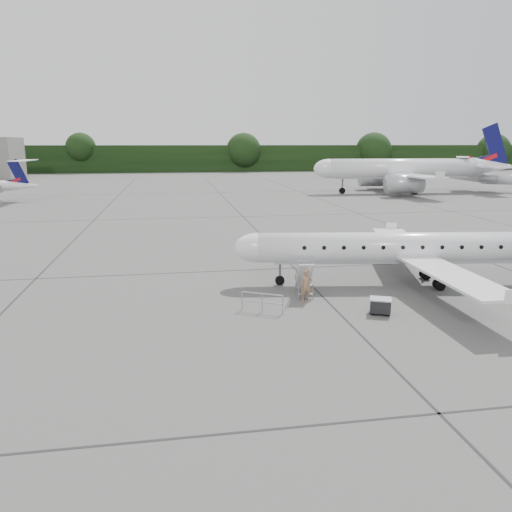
{
  "coord_description": "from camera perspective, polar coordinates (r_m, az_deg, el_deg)",
  "views": [
    {
      "loc": [
        -12.15,
        -25.66,
        8.52
      ],
      "look_at": [
        -7.58,
        1.45,
        2.3
      ],
      "focal_mm": 35.0,
      "sensor_mm": 36.0,
      "label": 1
    }
  ],
  "objects": [
    {
      "name": "ground",
      "position": [
        29.64,
        15.13,
        -4.41
      ],
      "size": [
        320.0,
        320.0,
        0.0
      ],
      "primitive_type": "plane",
      "color": "#565654",
      "rests_on": "ground"
    },
    {
      "name": "airstair",
      "position": [
        28.71,
        5.5,
        -2.46
      ],
      "size": [
        1.15,
        2.22,
        2.03
      ],
      "primitive_type": null,
      "rotation": [
        0.0,
        0.0,
        -0.15
      ],
      "color": "silver",
      "rests_on": "ground"
    },
    {
      "name": "passenger",
      "position": [
        27.59,
        5.79,
        -3.36
      ],
      "size": [
        0.66,
        0.44,
        1.79
      ],
      "primitive_type": "imported",
      "rotation": [
        0.0,
        0.0,
        -0.02
      ],
      "color": "#8F694E",
      "rests_on": "ground"
    },
    {
      "name": "baggage_cart",
      "position": [
        26.3,
        14.02,
        -5.53
      ],
      "size": [
        1.26,
        1.16,
        0.89
      ],
      "primitive_type": null,
      "rotation": [
        0.0,
        0.0,
        -0.4
      ],
      "color": "black",
      "rests_on": "ground"
    },
    {
      "name": "main_regional_jet",
      "position": [
        31.81,
        18.3,
        2.56
      ],
      "size": [
        27.7,
        21.72,
        6.49
      ],
      "primitive_type": null,
      "rotation": [
        0.0,
        0.0,
        -0.15
      ],
      "color": "silver",
      "rests_on": "ground"
    },
    {
      "name": "safety_railing",
      "position": [
        25.75,
        0.71,
        -5.39
      ],
      "size": [
        1.98,
        1.11,
        1.0
      ],
      "primitive_type": null,
      "rotation": [
        0.0,
        0.0,
        -0.49
      ],
      "color": "#979AA0",
      "rests_on": "ground"
    },
    {
      "name": "treeline",
      "position": [
        156.2,
        -5.2,
        11.04
      ],
      "size": [
        260.0,
        4.0,
        8.0
      ],
      "primitive_type": "cube",
      "color": "black",
      "rests_on": "ground"
    },
    {
      "name": "bg_narrowbody",
      "position": [
        91.34,
        16.36,
        10.62
      ],
      "size": [
        34.37,
        25.66,
        11.87
      ],
      "primitive_type": null,
      "rotation": [
        0.0,
        0.0,
        -0.06
      ],
      "color": "silver",
      "rests_on": "ground"
    }
  ]
}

